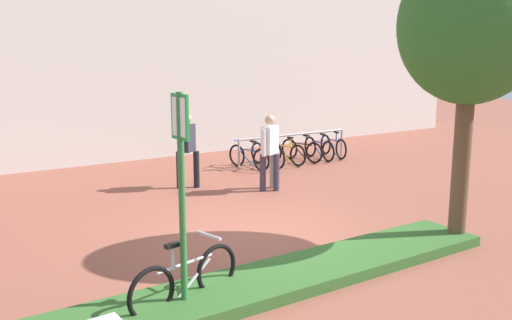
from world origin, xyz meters
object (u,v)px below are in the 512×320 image
at_px(bike_at_sign, 186,279).
at_px(bike_rack_cluster, 294,150).
at_px(tree_sidewalk, 471,27).
at_px(bollard_steel, 273,169).
at_px(person_suited_dark, 187,146).
at_px(parking_sign_post, 181,172).
at_px(person_shirt_white, 270,148).

distance_m(bike_at_sign, bike_rack_cluster, 9.34).
height_order(tree_sidewalk, bike_at_sign, tree_sidewalk).
xyz_separation_m(bollard_steel, person_suited_dark, (-1.63, 1.09, 0.53)).
height_order(tree_sidewalk, person_suited_dark, tree_sidewalk).
xyz_separation_m(bike_rack_cluster, person_suited_dark, (-3.88, -1.07, 0.64)).
bearing_deg(parking_sign_post, person_suited_dark, 63.05).
distance_m(parking_sign_post, bike_rack_cluster, 9.58).
distance_m(person_suited_dark, person_shirt_white, 1.90).
height_order(tree_sidewalk, bike_rack_cluster, tree_sidewalk).
height_order(tree_sidewalk, parking_sign_post, tree_sidewalk).
bearing_deg(bike_rack_cluster, parking_sign_post, -135.21).
bearing_deg(tree_sidewalk, bike_rack_cluster, 74.79).
height_order(bike_rack_cluster, bollard_steel, bollard_steel).
relative_size(bollard_steel, person_shirt_white, 0.52).
xyz_separation_m(tree_sidewalk, bike_at_sign, (-4.78, 0.30, -3.10)).
bearing_deg(person_shirt_white, bike_at_sign, -134.75).
xyz_separation_m(bike_at_sign, bike_rack_cluster, (6.65, 6.56, -0.00)).
relative_size(tree_sidewalk, parking_sign_post, 1.80).
height_order(parking_sign_post, bike_rack_cluster, parking_sign_post).
relative_size(bike_rack_cluster, bollard_steel, 4.18).
distance_m(bike_at_sign, person_suited_dark, 6.18).
bearing_deg(bike_rack_cluster, bollard_steel, -136.11).
xyz_separation_m(bike_rack_cluster, bollard_steel, (-2.25, -2.17, 0.10)).
distance_m(bike_rack_cluster, person_suited_dark, 4.07).
distance_m(tree_sidewalk, person_suited_dark, 6.60).
bearing_deg(bike_rack_cluster, person_shirt_white, -136.47).
bearing_deg(tree_sidewalk, bike_at_sign, 176.42).
distance_m(tree_sidewalk, bike_rack_cluster, 7.76).
distance_m(parking_sign_post, bollard_steel, 6.48).
distance_m(bollard_steel, person_shirt_white, 0.61).
relative_size(bollard_steel, person_suited_dark, 0.52).
height_order(bollard_steel, person_suited_dark, person_suited_dark).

